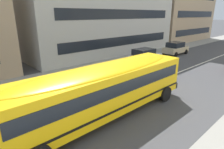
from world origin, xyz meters
TOP-DOWN VIEW (x-y plane):
  - ground_plane at (0.00, 0.00)m, footprint 400.00×400.00m
  - sidewalk_far at (0.00, 7.04)m, footprint 120.00×3.00m
  - lane_centreline at (0.00, 0.00)m, footprint 110.00×0.16m
  - school_bus at (0.14, -1.31)m, footprint 12.14×2.87m
  - parked_car_beige_far_corner at (17.66, 4.49)m, footprint 3.91×1.91m
  - parked_car_silver_by_entrance at (10.62, 4.15)m, footprint 3.93×1.94m
  - apartment_block_far_centre at (11.89, 13.32)m, footprint 21.41×9.61m

SIDE VIEW (x-z plane):
  - ground_plane at x=0.00m, z-range 0.00..0.00m
  - lane_centreline at x=0.00m, z-range 0.00..0.01m
  - sidewalk_far at x=0.00m, z-range 0.00..0.01m
  - parked_car_beige_far_corner at x=17.66m, z-range 0.02..1.66m
  - parked_car_silver_by_entrance at x=10.62m, z-range 0.02..1.66m
  - school_bus at x=0.14m, z-range 0.26..2.97m
  - apartment_block_far_centre at x=11.89m, z-range 0.00..13.30m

